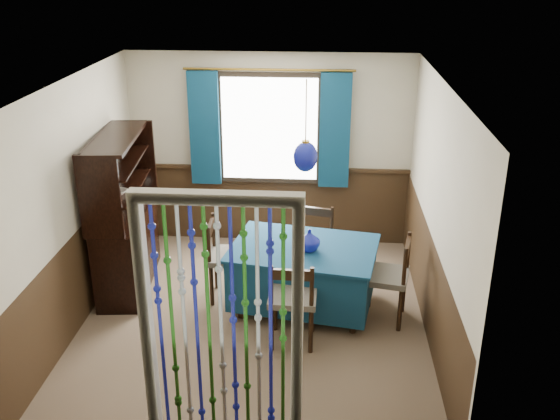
# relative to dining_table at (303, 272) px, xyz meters

# --- Properties ---
(floor) EXTENTS (4.00, 4.00, 0.00)m
(floor) POSITION_rel_dining_table_xyz_m (-0.51, -0.28, -0.43)
(floor) COLOR brown
(floor) RESTS_ON ground
(ceiling) EXTENTS (4.00, 4.00, 0.00)m
(ceiling) POSITION_rel_dining_table_xyz_m (-0.51, -0.28, 2.07)
(ceiling) COLOR silver
(ceiling) RESTS_ON ground
(wall_back) EXTENTS (3.60, 0.00, 3.60)m
(wall_back) POSITION_rel_dining_table_xyz_m (-0.51, 1.72, 0.82)
(wall_back) COLOR beige
(wall_back) RESTS_ON ground
(wall_front) EXTENTS (3.60, 0.00, 3.60)m
(wall_front) POSITION_rel_dining_table_xyz_m (-0.51, -2.28, 0.82)
(wall_front) COLOR beige
(wall_front) RESTS_ON ground
(wall_left) EXTENTS (0.00, 4.00, 4.00)m
(wall_left) POSITION_rel_dining_table_xyz_m (-2.31, -0.28, 0.82)
(wall_left) COLOR beige
(wall_left) RESTS_ON ground
(wall_right) EXTENTS (0.00, 4.00, 4.00)m
(wall_right) POSITION_rel_dining_table_xyz_m (1.29, -0.28, 0.82)
(wall_right) COLOR beige
(wall_right) RESTS_ON ground
(wainscot_back) EXTENTS (3.60, 0.00, 3.60)m
(wainscot_back) POSITION_rel_dining_table_xyz_m (-0.51, 1.71, 0.07)
(wainscot_back) COLOR #352314
(wainscot_back) RESTS_ON ground
(wainscot_front) EXTENTS (3.60, 0.00, 3.60)m
(wainscot_front) POSITION_rel_dining_table_xyz_m (-0.51, -2.26, 0.07)
(wainscot_front) COLOR #352314
(wainscot_front) RESTS_ON ground
(wainscot_left) EXTENTS (0.00, 4.00, 4.00)m
(wainscot_left) POSITION_rel_dining_table_xyz_m (-2.29, -0.28, 0.07)
(wainscot_left) COLOR #352314
(wainscot_left) RESTS_ON ground
(wainscot_right) EXTENTS (0.00, 4.00, 4.00)m
(wainscot_right) POSITION_rel_dining_table_xyz_m (1.28, -0.28, 0.07)
(wainscot_right) COLOR #352314
(wainscot_right) RESTS_ON ground
(window) EXTENTS (1.32, 0.12, 1.42)m
(window) POSITION_rel_dining_table_xyz_m (-0.51, 1.67, 1.12)
(window) COLOR black
(window) RESTS_ON wall_back
(doorway) EXTENTS (1.16, 0.12, 2.18)m
(doorway) POSITION_rel_dining_table_xyz_m (-0.51, -2.22, 0.62)
(doorway) COLOR silver
(doorway) RESTS_ON ground
(dining_table) EXTENTS (1.67, 1.29, 0.73)m
(dining_table) POSITION_rel_dining_table_xyz_m (0.00, 0.00, 0.00)
(dining_table) COLOR navy
(dining_table) RESTS_ON floor
(chair_near) EXTENTS (0.47, 0.45, 0.93)m
(chair_near) POSITION_rel_dining_table_xyz_m (-0.08, -0.69, 0.07)
(chair_near) COLOR black
(chair_near) RESTS_ON floor
(chair_far) EXTENTS (0.51, 0.50, 0.87)m
(chair_far) POSITION_rel_dining_table_xyz_m (0.10, 0.69, 0.04)
(chair_far) COLOR black
(chair_far) RESTS_ON floor
(chair_left) EXTENTS (0.46, 0.48, 0.94)m
(chair_left) POSITION_rel_dining_table_xyz_m (-0.86, 0.16, 0.07)
(chair_left) COLOR black
(chair_left) RESTS_ON floor
(chair_right) EXTENTS (0.53, 0.55, 0.94)m
(chair_right) POSITION_rel_dining_table_xyz_m (0.89, -0.17, 0.08)
(chair_right) COLOR black
(chair_right) RESTS_ON floor
(sideboard) EXTENTS (0.60, 1.41, 1.80)m
(sideboard) POSITION_rel_dining_table_xyz_m (-2.05, 0.36, 0.19)
(sideboard) COLOR black
(sideboard) RESTS_ON floor
(pendant_lamp) EXTENTS (0.25, 0.25, 0.92)m
(pendant_lamp) POSITION_rel_dining_table_xyz_m (-0.00, 0.00, 1.31)
(pendant_lamp) COLOR olive
(pendant_lamp) RESTS_ON ceiling
(vase_table) EXTENTS (0.25, 0.25, 0.22)m
(vase_table) POSITION_rel_dining_table_xyz_m (0.06, -0.08, 0.41)
(vase_table) COLOR navy
(vase_table) RESTS_ON dining_table
(bowl_shelf) EXTENTS (0.24, 0.24, 0.05)m
(bowl_shelf) POSITION_rel_dining_table_xyz_m (-1.99, 0.12, 0.83)
(bowl_shelf) COLOR beige
(bowl_shelf) RESTS_ON sideboard
(vase_sideboard) EXTENTS (0.20, 0.20, 0.18)m
(vase_sideboard) POSITION_rel_dining_table_xyz_m (-1.99, 0.74, 0.56)
(vase_sideboard) COLOR beige
(vase_sideboard) RESTS_ON sideboard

